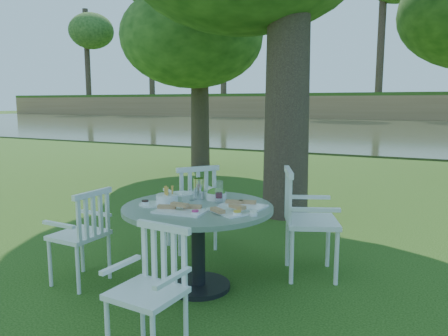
% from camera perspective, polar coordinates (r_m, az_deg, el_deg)
% --- Properties ---
extents(ground, '(140.00, 140.00, 0.00)m').
position_cam_1_polar(ground, '(5.25, -0.98, -9.51)').
color(ground, '#193B0C').
rests_on(ground, ground).
extents(table, '(1.30, 1.30, 0.75)m').
position_cam_1_polar(table, '(3.82, -3.41, -7.24)').
color(table, black).
rests_on(table, ground).
extents(chair_ne, '(0.64, 0.66, 1.01)m').
position_cam_1_polar(chair_ne, '(4.18, 10.00, -5.92)').
color(chair_ne, white).
rests_on(chair_ne, ground).
extents(chair_nw, '(0.65, 0.66, 0.95)m').
position_cam_1_polar(chair_nw, '(4.80, -3.89, -4.33)').
color(chair_nw, white).
rests_on(chair_nw, ground).
extents(chair_sw, '(0.42, 0.45, 0.87)m').
position_cam_1_polar(chair_sw, '(4.11, -17.61, -7.68)').
color(chair_sw, white).
rests_on(chair_sw, ground).
extents(chair_se, '(0.45, 0.42, 0.84)m').
position_cam_1_polar(chair_se, '(2.95, -9.04, -14.20)').
color(chair_se, white).
rests_on(chair_se, ground).
extents(tableware, '(1.08, 0.86, 0.20)m').
position_cam_1_polar(tableware, '(3.86, -3.42, -4.11)').
color(tableware, white).
rests_on(tableware, table).
extents(river, '(100.00, 28.00, 0.12)m').
position_cam_1_polar(river, '(27.58, 21.60, 4.63)').
color(river, '#313821').
rests_on(river, ground).
extents(far_bank, '(100.00, 18.00, 15.20)m').
position_cam_1_polar(far_bank, '(45.94, 24.49, 14.89)').
color(far_bank, olive).
rests_on(far_bank, ground).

